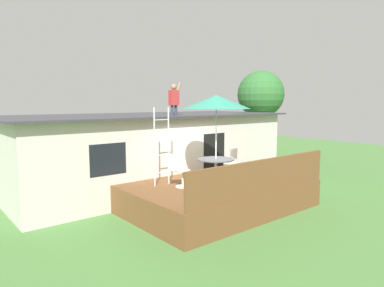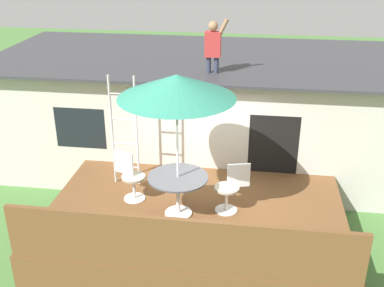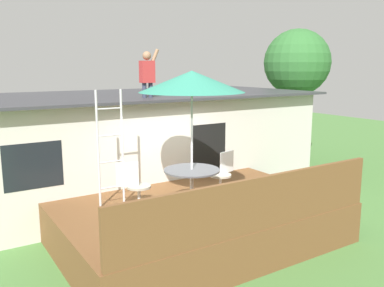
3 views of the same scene
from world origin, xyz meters
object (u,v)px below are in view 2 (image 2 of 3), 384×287
Objects in this scene: patio_umbrella at (177,86)px; step_ladder at (124,132)px; person_figure at (213,43)px; patio_chair_left at (130,176)px; patio_table at (178,185)px; patio_chair_right at (231,188)px.

patio_umbrella reaches higher than step_ladder.
patio_umbrella is 2.44m from person_figure.
patio_umbrella is 2.76× the size of patio_chair_left.
step_ladder is (-1.19, 0.97, -1.25)m from patio_umbrella.
person_figure is 3.14m from patio_chair_left.
step_ladder is 2.39× the size of patio_chair_left.
patio_umbrella is 1.15× the size of step_ladder.
patio_umbrella is at bearing 90.00° from patio_table.
step_ladder is at bearing 135.70° from patio_chair_left.
patio_table is 1.06m from patio_chair_left.
step_ladder reaches higher than patio_table.
person_figure is 1.21× the size of patio_chair_right.
person_figure is at bearing 82.10° from patio_umbrella.
person_figure is 3.04m from patio_chair_right.
person_figure reaches higher than patio_chair_left.
patio_umbrella is at bearing -39.16° from step_ladder.
person_figure is at bearing 82.10° from patio_table.
step_ladder is at bearing 140.84° from patio_table.
person_figure is at bearing -90.49° from patio_chair_right.
person_figure is 1.21× the size of patio_chair_left.
patio_table is 1.76m from patio_umbrella.
patio_chair_left is 1.87m from patio_chair_right.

